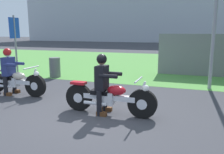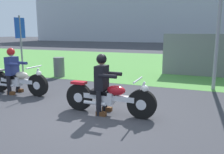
{
  "view_description": "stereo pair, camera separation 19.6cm",
  "coord_description": "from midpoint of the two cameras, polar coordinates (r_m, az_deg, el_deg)",
  "views": [
    {
      "loc": [
        2.21,
        -4.61,
        1.92
      ],
      "look_at": [
        0.43,
        0.54,
        0.85
      ],
      "focal_mm": 37.64,
      "sensor_mm": 36.0,
      "label": 1
    },
    {
      "loc": [
        2.4,
        -4.54,
        1.92
      ],
      "look_at": [
        0.43,
        0.54,
        0.85
      ],
      "focal_mm": 37.64,
      "sensor_mm": 36.0,
      "label": 2
    }
  ],
  "objects": [
    {
      "name": "ground",
      "position": [
        5.47,
        -5.32,
        -9.48
      ],
      "size": [
        120.0,
        120.0,
        0.0
      ],
      "primitive_type": "plane",
      "color": "#38383D"
    },
    {
      "name": "grass_verge",
      "position": [
        14.34,
        11.73,
        3.22
      ],
      "size": [
        60.0,
        12.0,
        0.01
      ],
      "primitive_type": "cube",
      "color": "#549342",
      "rests_on": "ground"
    },
    {
      "name": "stadium_facade",
      "position": [
        44.19,
        15.94,
        16.91
      ],
      "size": [
        53.91,
        8.0,
        13.37
      ],
      "primitive_type": "cube",
      "color": "#B2B7C1",
      "rests_on": "ground"
    },
    {
      "name": "motorcycle_lead",
      "position": [
        5.46,
        0.33,
        -5.03
      ],
      "size": [
        2.23,
        0.66,
        0.89
      ],
      "rotation": [
        0.0,
        0.0,
        -0.01
      ],
      "color": "black",
      "rests_on": "ground"
    },
    {
      "name": "rider_lead",
      "position": [
        5.43,
        -1.31,
        -0.53
      ],
      "size": [
        0.55,
        0.48,
        1.41
      ],
      "rotation": [
        0.0,
        0.0,
        -0.01
      ],
      "color": "black",
      "rests_on": "ground"
    },
    {
      "name": "motorcycle_follow",
      "position": [
        7.76,
        -21.25,
        -0.91
      ],
      "size": [
        2.19,
        0.66,
        0.89
      ],
      "rotation": [
        0.0,
        0.0,
        -0.01
      ],
      "color": "black",
      "rests_on": "ground"
    },
    {
      "name": "rider_follow",
      "position": [
        7.81,
        -22.36,
        2.24
      ],
      "size": [
        0.55,
        0.48,
        1.41
      ],
      "rotation": [
        0.0,
        0.0,
        -0.01
      ],
      "color": "black",
      "rests_on": "ground"
    },
    {
      "name": "trash_can",
      "position": [
        10.17,
        -12.2,
        2.36
      ],
      "size": [
        0.45,
        0.45,
        0.83
      ],
      "primitive_type": "cylinder",
      "color": "#595E5B",
      "rests_on": "ground"
    },
    {
      "name": "sign_banner",
      "position": [
        11.46,
        -20.9,
        9.43
      ],
      "size": [
        0.08,
        0.6,
        2.6
      ],
      "color": "gray",
      "rests_on": "ground"
    }
  ]
}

